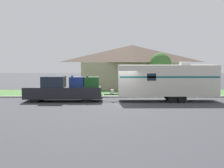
# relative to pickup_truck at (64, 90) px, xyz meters

# --- Properties ---
(ground_plane) EXTENTS (120.00, 120.00, 0.00)m
(ground_plane) POSITION_rel_pickup_truck_xyz_m (4.63, -1.26, -0.92)
(ground_plane) COLOR #38383D
(curb_strip) EXTENTS (80.00, 0.30, 0.14)m
(curb_strip) POSITION_rel_pickup_truck_xyz_m (4.63, 2.49, -0.85)
(curb_strip) COLOR #ADADA8
(curb_strip) RESTS_ON ground_plane
(lawn_strip) EXTENTS (80.00, 7.00, 0.03)m
(lawn_strip) POSITION_rel_pickup_truck_xyz_m (4.63, 6.14, -0.91)
(lawn_strip) COLOR #477538
(lawn_strip) RESTS_ON ground_plane
(house_across_street) EXTENTS (12.98, 8.20, 5.23)m
(house_across_street) POSITION_rel_pickup_truck_xyz_m (6.52, 13.64, 1.79)
(house_across_street) COLOR gray
(house_across_street) RESTS_ON ground_plane
(pickup_truck) EXTENTS (6.29, 2.03, 2.09)m
(pickup_truck) POSITION_rel_pickup_truck_xyz_m (0.00, 0.00, 0.00)
(pickup_truck) COLOR black
(pickup_truck) RESTS_ON ground_plane
(travel_trailer) EXTENTS (9.08, 2.34, 3.22)m
(travel_trailer) POSITION_rel_pickup_truck_xyz_m (8.42, -0.00, 0.79)
(travel_trailer) COLOR black
(travel_trailer) RESTS_ON ground_plane
(mailbox) EXTENTS (0.48, 0.20, 1.39)m
(mailbox) POSITION_rel_pickup_truck_xyz_m (-0.52, 3.56, 0.14)
(mailbox) COLOR brown
(mailbox) RESTS_ON ground_plane
(tree_in_yard) EXTENTS (2.20, 2.20, 4.11)m
(tree_in_yard) POSITION_rel_pickup_truck_xyz_m (8.92, 6.54, 2.06)
(tree_in_yard) COLOR brown
(tree_in_yard) RESTS_ON ground_plane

